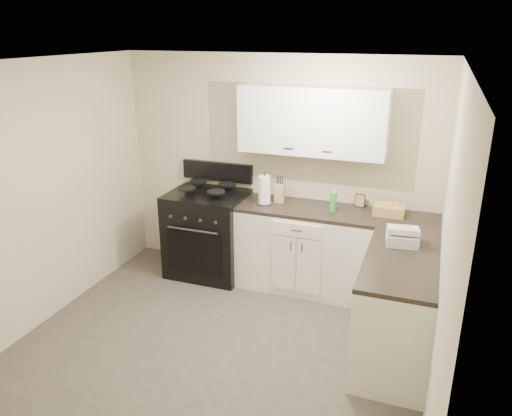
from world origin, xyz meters
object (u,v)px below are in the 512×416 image
(knife_block, at_px, (279,193))
(paper_towel, at_px, (264,190))
(stove, at_px, (209,235))
(countertop_grill, at_px, (402,239))
(wicker_basket, at_px, (389,210))

(knife_block, height_order, paper_towel, paper_towel)
(stove, xyz_separation_m, countertop_grill, (2.19, -0.60, 0.53))
(knife_block, bearing_deg, countertop_grill, -33.25)
(stove, xyz_separation_m, paper_towel, (0.69, -0.01, 0.64))
(stove, distance_m, wicker_basket, 2.07)
(knife_block, height_order, wicker_basket, knife_block)
(wicker_basket, height_order, countertop_grill, wicker_basket)
(paper_towel, distance_m, countertop_grill, 1.61)
(stove, relative_size, wicker_basket, 3.39)
(stove, relative_size, countertop_grill, 3.87)
(countertop_grill, bearing_deg, stove, 157.11)
(wicker_basket, distance_m, countertop_grill, 0.73)
(knife_block, bearing_deg, stove, -179.40)
(knife_block, distance_m, wicker_basket, 1.18)
(paper_towel, height_order, countertop_grill, paper_towel)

